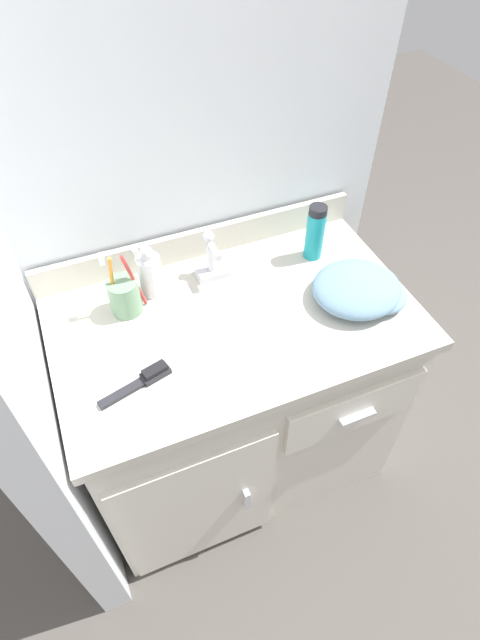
{
  "coord_description": "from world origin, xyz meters",
  "views": [
    {
      "loc": [
        -0.31,
        -0.79,
        1.68
      ],
      "look_at": [
        0.0,
        -0.03,
        0.77
      ],
      "focal_mm": 28.0,
      "sensor_mm": 36.0,
      "label": 1
    }
  ],
  "objects_px": {
    "hairbrush": "(145,379)",
    "shaving_cream_can": "(315,232)",
    "hand_towel": "(362,290)",
    "soap_dispenser": "(150,274)",
    "toothbrush_cup": "(125,295)"
  },
  "relations": [
    {
      "from": "hairbrush",
      "to": "shaving_cream_can",
      "type": "bearing_deg",
      "value": 8.85
    },
    {
      "from": "hand_towel",
      "to": "soap_dispenser",
      "type": "bearing_deg",
      "value": 154.78
    },
    {
      "from": "toothbrush_cup",
      "to": "hairbrush",
      "type": "xyz_separation_m",
      "value": [
        -0.02,
        -0.24,
        -0.04
      ]
    },
    {
      "from": "hairbrush",
      "to": "hand_towel",
      "type": "bearing_deg",
      "value": -10.71
    },
    {
      "from": "toothbrush_cup",
      "to": "hand_towel",
      "type": "bearing_deg",
      "value": -18.62
    },
    {
      "from": "soap_dispenser",
      "to": "shaving_cream_can",
      "type": "distance_m",
      "value": 0.46
    },
    {
      "from": "toothbrush_cup",
      "to": "shaving_cream_can",
      "type": "relative_size",
      "value": 1.14
    },
    {
      "from": "toothbrush_cup",
      "to": "hand_towel",
      "type": "relative_size",
      "value": 0.79
    },
    {
      "from": "hairbrush",
      "to": "hand_towel",
      "type": "xyz_separation_m",
      "value": [
        0.59,
        0.04,
        0.02
      ]
    },
    {
      "from": "hairbrush",
      "to": "soap_dispenser",
      "type": "bearing_deg",
      "value": 55.81
    },
    {
      "from": "hand_towel",
      "to": "toothbrush_cup",
      "type": "bearing_deg",
      "value": 161.38
    },
    {
      "from": "toothbrush_cup",
      "to": "shaving_cream_can",
      "type": "bearing_deg",
      "value": 0.95
    },
    {
      "from": "hairbrush",
      "to": "hand_towel",
      "type": "height_order",
      "value": "hand_towel"
    },
    {
      "from": "shaving_cream_can",
      "to": "hand_towel",
      "type": "bearing_deg",
      "value": -80.42
    },
    {
      "from": "soap_dispenser",
      "to": "shaving_cream_can",
      "type": "relative_size",
      "value": 0.9
    }
  ]
}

